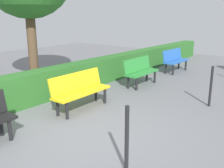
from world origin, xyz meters
name	(u,v)px	position (x,y,z in m)	size (l,w,h in m)	color
ground_plane	(74,133)	(0.00, 0.00, 0.00)	(22.42, 22.42, 0.00)	slate
bench_blue	(175,59)	(-6.17, -0.90, 0.48)	(1.39, 0.49, 0.86)	blue
bench_green	(140,70)	(-3.67, -0.87, 0.48)	(1.39, 0.47, 0.86)	#2D8C38
bench_yellow	(80,89)	(-1.02, -0.85, 0.48)	(1.60, 0.50, 0.86)	yellow
hedge_row	(51,83)	(-1.14, -2.08, 0.40)	(18.42, 0.52, 0.79)	#2D6B28
railing_post_mid	(211,86)	(-3.10, 1.50, 0.50)	(0.06, 0.06, 1.00)	black
railing_post_far	(127,139)	(0.39, 1.50, 0.50)	(0.06, 0.06, 1.00)	black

